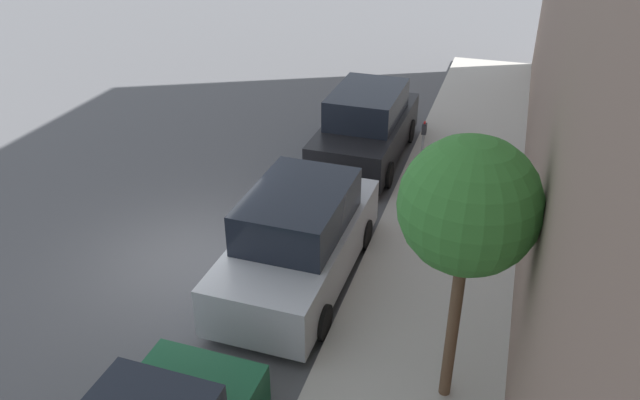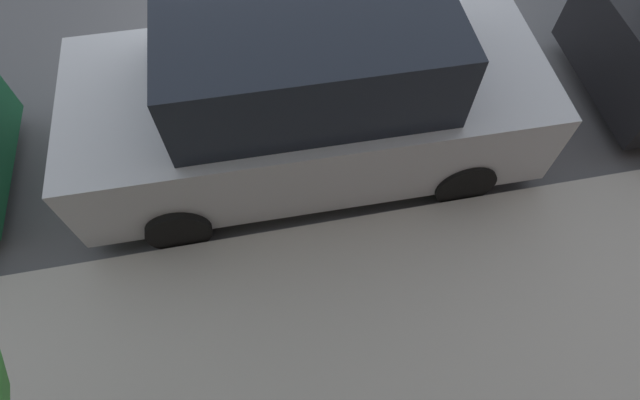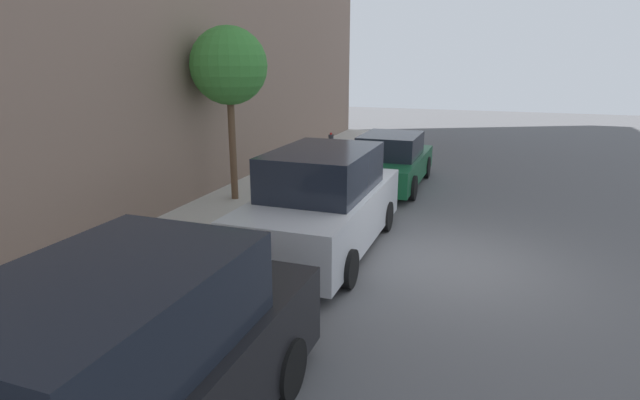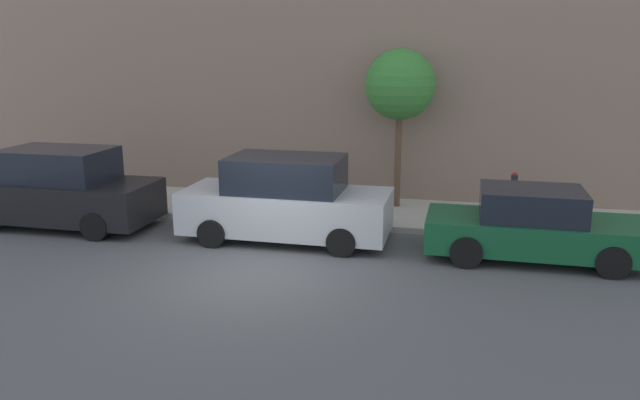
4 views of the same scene
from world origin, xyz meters
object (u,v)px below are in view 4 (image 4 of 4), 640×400
at_px(parked_sedan_nearest, 533,227).
at_px(parking_meter_far, 118,176).
at_px(parking_meter_near, 513,195).
at_px(parked_suv_second, 286,201).
at_px(parked_suv_third, 60,190).
at_px(street_tree, 400,85).

xyz_separation_m(parked_sedan_nearest, parking_meter_far, (1.74, 10.68, 0.28)).
bearing_deg(parking_meter_near, parked_suv_second, 106.28).
height_order(parked_suv_third, street_tree, street_tree).
distance_m(parked_sedan_nearest, parking_meter_near, 1.79).
xyz_separation_m(parking_meter_near, street_tree, (1.65, 2.92, 2.43)).
xyz_separation_m(parked_suv_second, street_tree, (3.17, -2.27, 2.50)).
bearing_deg(parked_suv_third, parking_meter_far, -21.25).
xyz_separation_m(parked_suv_third, parking_meter_far, (1.64, -0.64, 0.07)).
relative_size(parked_suv_third, parking_meter_near, 3.49).
xyz_separation_m(parking_meter_near, parking_meter_far, (-0.00, 10.38, 0.00)).
height_order(parked_sedan_nearest, parked_suv_second, parked_suv_second).
bearing_deg(parked_sedan_nearest, parked_suv_third, 89.49).
bearing_deg(parking_meter_near, parked_suv_third, 98.47).
distance_m(parked_sedan_nearest, parked_suv_third, 11.33).
relative_size(parked_sedan_nearest, parking_meter_far, 3.28).
bearing_deg(street_tree, parking_meter_near, -119.53).
xyz_separation_m(parked_suv_third, parking_meter_near, (1.64, -11.02, 0.07)).
height_order(parked_sedan_nearest, street_tree, street_tree).
bearing_deg(parked_suv_third, parked_suv_second, -88.74).
xyz_separation_m(parked_suv_third, street_tree, (3.29, -8.11, 2.50)).
bearing_deg(street_tree, parked_sedan_nearest, -136.53).
bearing_deg(parked_suv_second, parked_sedan_nearest, -92.38).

